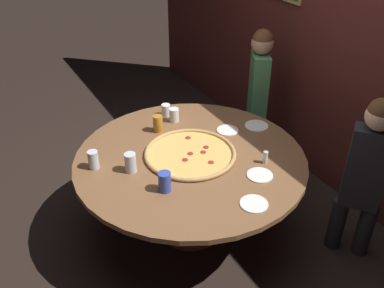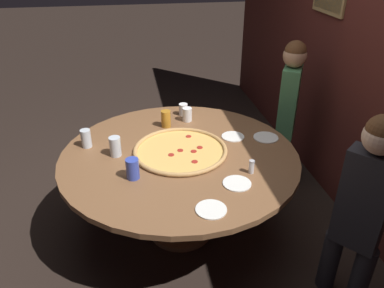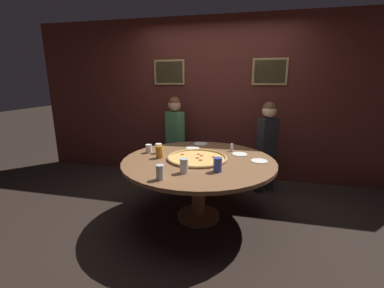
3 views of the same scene
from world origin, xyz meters
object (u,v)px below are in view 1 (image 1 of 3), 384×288
(drink_cup_far_right, at_px, (158,124))
(drink_cup_by_shaker, at_px, (166,110))
(drink_cup_centre_back, at_px, (130,163))
(giant_pizza, at_px, (190,153))
(drink_cup_near_right, at_px, (174,115))
(white_plate_far_back, at_px, (228,130))
(diner_centre_back, at_px, (258,90))
(condiment_shaker, at_px, (265,157))
(diner_side_right, at_px, (365,172))
(drink_cup_far_left, at_px, (165,182))
(white_plate_right_side, at_px, (257,126))
(drink_cup_front_edge, at_px, (93,160))
(dining_table, at_px, (190,169))
(white_plate_near_front, at_px, (254,204))
(white_plate_beside_cup, at_px, (260,175))

(drink_cup_far_right, xyz_separation_m, drink_cup_by_shaker, (-0.21, 0.18, -0.02))
(drink_cup_far_right, distance_m, drink_cup_centre_back, 0.58)
(giant_pizza, xyz_separation_m, drink_cup_centre_back, (-0.03, -0.47, 0.06))
(giant_pizza, bearing_deg, drink_cup_near_right, 165.28)
(drink_cup_near_right, height_order, white_plate_far_back, drink_cup_near_right)
(drink_cup_far_right, distance_m, diner_centre_back, 1.16)
(drink_cup_centre_back, height_order, condiment_shaker, drink_cup_centre_back)
(diner_centre_back, bearing_deg, drink_cup_far_right, 127.06)
(giant_pizza, xyz_separation_m, diner_side_right, (0.83, 0.97, 0.00))
(drink_cup_far_left, bearing_deg, white_plate_right_side, 109.92)
(drink_cup_centre_back, bearing_deg, drink_cup_front_edge, -128.05)
(drink_cup_front_edge, distance_m, diner_centre_back, 1.83)
(drink_cup_far_left, height_order, diner_side_right, diner_side_right)
(drink_cup_far_right, bearing_deg, white_plate_far_back, 60.72)
(dining_table, distance_m, giant_pizza, 0.13)
(giant_pizza, relative_size, drink_cup_centre_back, 4.78)
(white_plate_right_side, xyz_separation_m, white_plate_near_front, (0.80, -0.62, 0.00))
(drink_cup_front_edge, height_order, white_plate_near_front, drink_cup_front_edge)
(drink_cup_far_left, bearing_deg, giant_pizza, 128.60)
(dining_table, distance_m, drink_cup_near_right, 0.59)
(dining_table, distance_m, drink_cup_by_shaker, 0.70)
(drink_cup_far_right, bearing_deg, white_plate_right_side, 65.66)
(condiment_shaker, bearing_deg, giant_pizza, -130.24)
(drink_cup_far_left, distance_m, diner_side_right, 1.43)
(drink_cup_by_shaker, relative_size, condiment_shaker, 1.08)
(drink_cup_by_shaker, relative_size, white_plate_beside_cup, 0.56)
(dining_table, bearing_deg, white_plate_right_side, 99.52)
(white_plate_beside_cup, bearing_deg, drink_cup_centre_back, -123.24)
(drink_cup_centre_back, distance_m, drink_cup_near_right, 0.78)
(drink_cup_centre_back, bearing_deg, drink_cup_by_shaker, 136.09)
(white_plate_beside_cup, relative_size, white_plate_near_front, 1.00)
(dining_table, distance_m, white_plate_right_side, 0.73)
(white_plate_beside_cup, relative_size, condiment_shaker, 1.92)
(white_plate_far_back, xyz_separation_m, diner_side_right, (0.99, 0.52, 0.01))
(drink_cup_front_edge, xyz_separation_m, diner_centre_back, (-0.40, 1.78, -0.03))
(dining_table, height_order, giant_pizza, giant_pizza)
(dining_table, height_order, drink_cup_centre_back, drink_cup_centre_back)
(drink_cup_centre_back, xyz_separation_m, white_plate_right_side, (-0.07, 1.17, -0.07))
(drink_cup_centre_back, height_order, white_plate_near_front, drink_cup_centre_back)
(drink_cup_centre_back, relative_size, condiment_shaker, 1.51)
(white_plate_far_back, height_order, diner_side_right, diner_side_right)
(dining_table, relative_size, diner_side_right, 1.31)
(diner_side_right, bearing_deg, drink_cup_by_shaker, -9.82)
(dining_table, relative_size, white_plate_far_back, 9.72)
(diner_side_right, bearing_deg, white_plate_far_back, -11.83)
(white_plate_right_side, bearing_deg, drink_cup_far_left, -70.08)
(giant_pizza, xyz_separation_m, drink_cup_far_left, (0.29, -0.36, 0.06))
(dining_table, bearing_deg, diner_centre_back, 119.27)
(giant_pizza, xyz_separation_m, drink_cup_near_right, (-0.52, 0.14, 0.05))
(drink_cup_far_right, xyz_separation_m, drink_cup_near_right, (-0.08, 0.19, -0.01))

